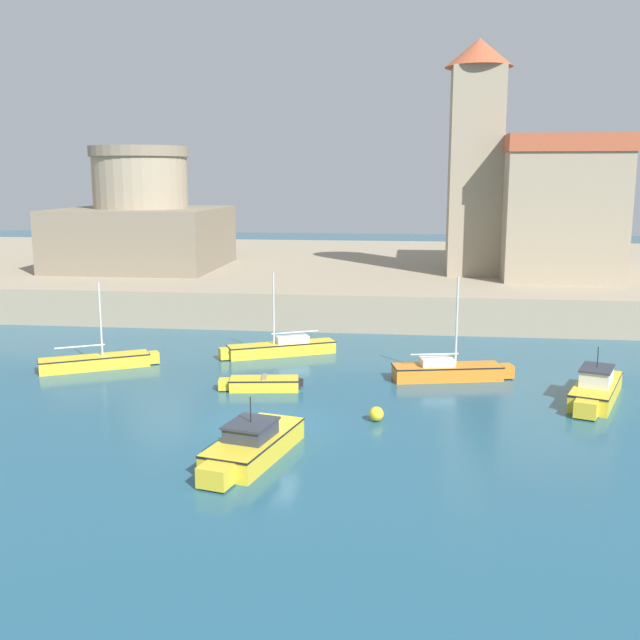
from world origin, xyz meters
name	(u,v)px	position (x,y,z in m)	size (l,w,h in m)	color
ground_plane	(265,428)	(0.00, 0.00, 0.00)	(200.00, 200.00, 0.00)	#235670
quay_seawall	(348,273)	(0.00, 38.15, 1.19)	(120.00, 40.00, 2.38)	gray
dinghy_yellow_0	(262,383)	(-1.13, 5.17, 0.31)	(3.89, 1.60, 0.64)	yellow
sailboat_yellow_1	(97,361)	(-10.24, 7.94, 0.38)	(5.66, 3.70, 4.43)	yellow
motorboat_yellow_2	(596,389)	(13.67, 5.26, 0.55)	(3.33, 5.91, 2.43)	yellow
sailboat_yellow_3	(281,348)	(-1.42, 11.92, 0.43)	(6.18, 3.61, 4.57)	yellow
sailboat_orange_4	(449,370)	(7.48, 8.03, 0.45)	(5.94, 2.50, 5.01)	orange
motorboat_yellow_5	(252,445)	(0.19, -3.25, 0.51)	(2.94, 5.84, 2.25)	yellow
mooring_buoy	(376,414)	(4.30, 1.33, 0.30)	(0.60, 0.60, 0.60)	yellow
church	(538,196)	(14.94, 31.35, 8.15)	(12.53, 14.54, 16.94)	gray
fortress	(142,225)	(-16.00, 30.90, 5.78)	(12.39, 12.39, 9.56)	gray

